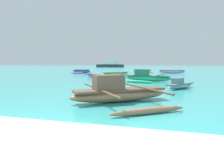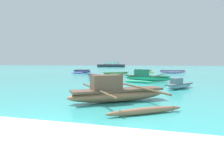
% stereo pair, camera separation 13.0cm
% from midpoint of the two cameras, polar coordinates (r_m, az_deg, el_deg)
% --- Properties ---
extents(ground_plane, '(240.00, 240.00, 0.00)m').
position_cam_midpoint_polar(ground_plane, '(4.33, -25.83, -16.79)').
color(ground_plane, '#38ADA8').
extents(moored_boat_0, '(3.57, 3.97, 0.44)m').
position_cam_midpoint_polar(moored_boat_0, '(30.83, 8.91, 0.91)').
color(moored_boat_0, '#C9DC4C').
rests_on(moored_boat_0, ground_plane).
extents(moored_boat_1, '(4.50, 4.87, 1.03)m').
position_cam_midpoint_polar(moored_boat_1, '(7.58, 1.71, -5.24)').
color(moored_boat_1, '#A76E4E').
rests_on(moored_boat_1, ground_plane).
extents(moored_boat_2, '(3.04, 3.43, 0.35)m').
position_cam_midpoint_polar(moored_boat_2, '(24.80, 1.25, 0.35)').
color(moored_boat_2, '#92CB73').
rests_on(moored_boat_2, ground_plane).
extents(moored_boat_3, '(1.74, 2.32, 0.63)m').
position_cam_midpoint_polar(moored_boat_3, '(12.08, 18.87, -2.80)').
color(moored_boat_3, '#95BFCB').
rests_on(moored_boat_3, ground_plane).
extents(moored_boat_4, '(2.50, 2.24, 0.33)m').
position_cam_midpoint_polar(moored_boat_4, '(20.62, -4.73, -0.28)').
color(moored_boat_4, '#AD4567').
rests_on(moored_boat_4, ground_plane).
extents(moored_boat_5, '(2.65, 3.55, 0.52)m').
position_cam_midpoint_polar(moored_boat_5, '(29.56, -8.47, 0.88)').
color(moored_boat_5, '#7163BA').
rests_on(moored_boat_5, ground_plane).
extents(moored_boat_6, '(3.76, 0.65, 0.48)m').
position_cam_midpoint_polar(moored_boat_6, '(29.74, 16.94, 0.83)').
color(moored_boat_6, '#E09CDB').
rests_on(moored_boat_6, ground_plane).
extents(moored_boat_7, '(4.00, 4.51, 0.95)m').
position_cam_midpoint_polar(moored_boat_7, '(16.62, 10.00, -0.74)').
color(moored_boat_7, '#2DBE85').
rests_on(moored_boat_7, ground_plane).
extents(distant_ferry, '(9.82, 2.16, 2.16)m').
position_cam_midpoint_polar(distant_ferry, '(71.57, -0.23, 2.82)').
color(distant_ferry, '#2D333D').
rests_on(distant_ferry, ground_plane).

